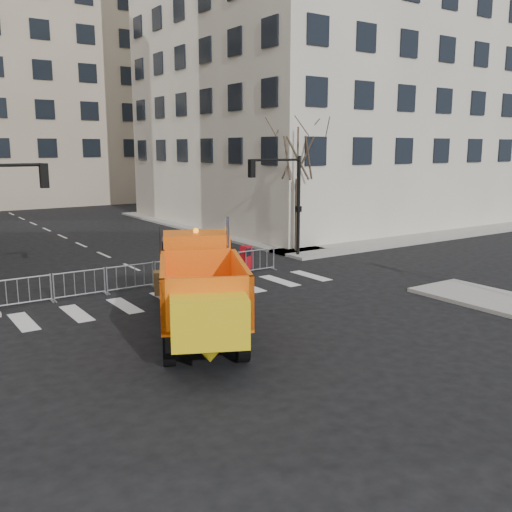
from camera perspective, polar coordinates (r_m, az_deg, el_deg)
ground at (r=18.60m, az=1.77°, el=-7.42°), size 120.00×120.00×0.00m
sidewalk_back at (r=25.69m, az=-9.42°, el=-2.27°), size 64.00×5.00×0.15m
building_right at (r=48.42m, az=6.12°, el=22.85°), size 22.00×22.00×32.00m
traffic_light_right at (r=30.54m, az=4.27°, el=4.90°), size 0.18×0.18×5.40m
crowd_barriers at (r=24.49m, az=-10.16°, el=-1.80°), size 12.60×0.60×1.10m
street_tree at (r=31.67m, az=4.17°, el=7.01°), size 3.00×3.00×7.50m
plow_truck at (r=17.60m, az=-5.59°, el=-3.09°), size 6.19×9.46×3.61m
cop_a at (r=22.90m, az=-8.82°, el=-1.93°), size 0.71×0.69×1.65m
cop_b at (r=21.24m, az=-8.63°, el=-2.86°), size 1.02×0.95×1.69m
cop_c at (r=21.17m, az=-8.14°, el=-2.84°), size 0.70×1.09×1.72m
newspaper_box at (r=27.03m, az=-1.01°, el=-0.13°), size 0.56×0.53×1.10m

